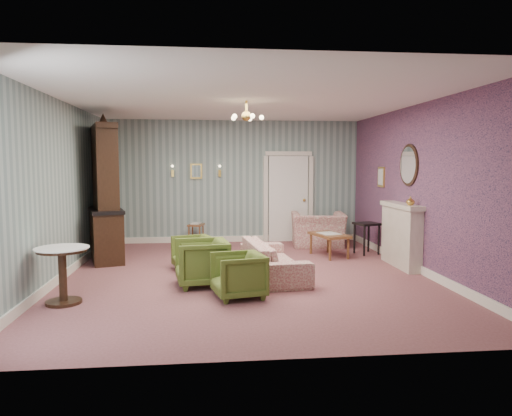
{
  "coord_description": "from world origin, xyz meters",
  "views": [
    {
      "loc": [
        -0.66,
        -7.86,
        1.87
      ],
      "look_at": [
        0.2,
        0.4,
        1.1
      ],
      "focal_mm": 33.38,
      "sensor_mm": 36.0,
      "label": 1
    }
  ],
  "objects": [
    {
      "name": "floor",
      "position": [
        0.0,
        0.0,
        0.0
      ],
      "size": [
        7.0,
        7.0,
        0.0
      ],
      "primitive_type": "plane",
      "color": "#834C4E",
      "rests_on": "ground"
    },
    {
      "name": "ceiling",
      "position": [
        0.0,
        0.0,
        2.9
      ],
      "size": [
        7.0,
        7.0,
        0.0
      ],
      "primitive_type": "plane",
      "rotation": [
        3.14,
        0.0,
        0.0
      ],
      "color": "white",
      "rests_on": "ground"
    },
    {
      "name": "wall_back",
      "position": [
        0.0,
        3.5,
        1.45
      ],
      "size": [
        6.0,
        0.0,
        6.0
      ],
      "primitive_type": "plane",
      "rotation": [
        1.57,
        0.0,
        0.0
      ],
      "color": "slate",
      "rests_on": "ground"
    },
    {
      "name": "wall_front",
      "position": [
        0.0,
        -3.5,
        1.45
      ],
      "size": [
        6.0,
        0.0,
        6.0
      ],
      "primitive_type": "plane",
      "rotation": [
        -1.57,
        0.0,
        0.0
      ],
      "color": "slate",
      "rests_on": "ground"
    },
    {
      "name": "wall_left",
      "position": [
        -3.0,
        0.0,
        1.45
      ],
      "size": [
        0.0,
        7.0,
        7.0
      ],
      "primitive_type": "plane",
      "rotation": [
        1.57,
        0.0,
        1.57
      ],
      "color": "slate",
      "rests_on": "ground"
    },
    {
      "name": "wall_right",
      "position": [
        3.0,
        0.0,
        1.45
      ],
      "size": [
        0.0,
        7.0,
        7.0
      ],
      "primitive_type": "plane",
      "rotation": [
        1.57,
        0.0,
        -1.57
      ],
      "color": "slate",
      "rests_on": "ground"
    },
    {
      "name": "wall_right_floral",
      "position": [
        2.98,
        0.0,
        1.45
      ],
      "size": [
        0.0,
        7.0,
        7.0
      ],
      "primitive_type": "plane",
      "rotation": [
        1.57,
        0.0,
        -1.57
      ],
      "color": "#A7536F",
      "rests_on": "ground"
    },
    {
      "name": "door",
      "position": [
        1.3,
        3.46,
        1.08
      ],
      "size": [
        1.12,
        0.12,
        2.16
      ],
      "primitive_type": null,
      "color": "white",
      "rests_on": "floor"
    },
    {
      "name": "olive_chair_a",
      "position": [
        -0.23,
        -1.32,
        0.35
      ],
      "size": [
        0.76,
        0.79,
        0.69
      ],
      "primitive_type": "imported",
      "rotation": [
        0.0,
        0.0,
        -1.36
      ],
      "color": "#4E5F21",
      "rests_on": "floor"
    },
    {
      "name": "olive_chair_b",
      "position": [
        -0.74,
        -0.6,
        0.39
      ],
      "size": [
        0.81,
        0.86,
        0.79
      ],
      "primitive_type": "imported",
      "rotation": [
        0.0,
        0.0,
        -1.44
      ],
      "color": "#4E5F21",
      "rests_on": "floor"
    },
    {
      "name": "olive_chair_c",
      "position": [
        -0.91,
        0.5,
        0.33
      ],
      "size": [
        0.78,
        0.81,
        0.67
      ],
      "primitive_type": "imported",
      "rotation": [
        0.0,
        0.0,
        -1.25
      ],
      "color": "#4E5F21",
      "rests_on": "floor"
    },
    {
      "name": "sofa_chintz",
      "position": [
        0.44,
        -0.12,
        0.39
      ],
      "size": [
        0.79,
        2.06,
        0.78
      ],
      "primitive_type": "imported",
      "rotation": [
        0.0,
        0.0,
        1.67
      ],
      "color": "#943B43",
      "rests_on": "floor"
    },
    {
      "name": "wingback_chair",
      "position": [
        1.85,
        2.65,
        0.51
      ],
      "size": [
        1.26,
        0.9,
        1.03
      ],
      "primitive_type": "imported",
      "rotation": [
        0.0,
        0.0,
        3.02
      ],
      "color": "#943B43",
      "rests_on": "floor"
    },
    {
      "name": "dresser",
      "position": [
        -2.65,
        1.65,
        1.39
      ],
      "size": [
        1.03,
        1.76,
        2.78
      ],
      "primitive_type": null,
      "rotation": [
        0.0,
        0.0,
        0.29
      ],
      "color": "black",
      "rests_on": "floor"
    },
    {
      "name": "fireplace",
      "position": [
        2.86,
        0.4,
        0.58
      ],
      "size": [
        0.3,
        1.4,
        1.16
      ],
      "primitive_type": null,
      "color": "beige",
      "rests_on": "floor"
    },
    {
      "name": "mantel_vase",
      "position": [
        2.84,
        0.0,
        1.23
      ],
      "size": [
        0.15,
        0.15,
        0.15
      ],
      "primitive_type": "imported",
      "color": "gold",
      "rests_on": "fireplace"
    },
    {
      "name": "oval_mirror",
      "position": [
        2.96,
        0.4,
        1.85
      ],
      "size": [
        0.04,
        0.76,
        0.84
      ],
      "primitive_type": null,
      "color": "white",
      "rests_on": "wall_right"
    },
    {
      "name": "framed_print",
      "position": [
        2.97,
        1.75,
        1.6
      ],
      "size": [
        0.04,
        0.34,
        0.42
      ],
      "primitive_type": null,
      "color": "gold",
      "rests_on": "wall_right"
    },
    {
      "name": "coffee_table",
      "position": [
        1.8,
        1.46,
        0.23
      ],
      "size": [
        0.74,
        1.02,
        0.47
      ],
      "primitive_type": null,
      "rotation": [
        0.0,
        0.0,
        0.28
      ],
      "color": "brown",
      "rests_on": "floor"
    },
    {
      "name": "side_table_black",
      "position": [
        2.63,
        1.61,
        0.33
      ],
      "size": [
        0.55,
        0.55,
        0.66
      ],
      "primitive_type": null,
      "rotation": [
        0.0,
        0.0,
        0.28
      ],
      "color": "black",
      "rests_on": "floor"
    },
    {
      "name": "pedestal_table",
      "position": [
        -2.59,
        -1.38,
        0.39
      ],
      "size": [
        0.92,
        0.92,
        0.77
      ],
      "primitive_type": null,
      "rotation": [
        0.0,
        0.0,
        -0.37
      ],
      "color": "black",
      "rests_on": "floor"
    },
    {
      "name": "nesting_table",
      "position": [
        -0.91,
        3.07,
        0.27
      ],
      "size": [
        0.41,
        0.48,
        0.54
      ],
      "primitive_type": null,
      "rotation": [
        0.0,
        0.0,
        -0.24
      ],
      "color": "brown",
      "rests_on": "floor"
    },
    {
      "name": "gilt_mirror_back",
      "position": [
        -0.9,
        3.46,
        1.7
      ],
      "size": [
        0.28,
        0.06,
        0.36
      ],
      "primitive_type": null,
      "color": "gold",
      "rests_on": "wall_back"
    },
    {
      "name": "sconce_left",
      "position": [
        -1.45,
        3.44,
        1.7
      ],
      "size": [
        0.16,
        0.12,
        0.3
      ],
      "primitive_type": null,
      "color": "gold",
      "rests_on": "wall_back"
    },
    {
      "name": "sconce_right",
      "position": [
        -0.35,
        3.44,
        1.7
      ],
      "size": [
        0.16,
        0.12,
        0.3
      ],
      "primitive_type": null,
      "color": "gold",
      "rests_on": "wall_back"
    },
    {
      "name": "chandelier",
      "position": [
        0.0,
        0.0,
        2.63
      ],
      "size": [
        0.56,
        0.56,
        0.36
      ],
      "primitive_type": null,
      "color": "gold",
      "rests_on": "ceiling"
    },
    {
      "name": "burgundy_cushion",
      "position": [
        1.8,
        2.5,
        0.48
      ],
      "size": [
        0.41,
        0.28,
        0.39
      ],
      "primitive_type": "cube",
      "rotation": [
        0.17,
        0.0,
        -0.35
      ],
      "color": "maroon",
      "rests_on": "wingback_chair"
    }
  ]
}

